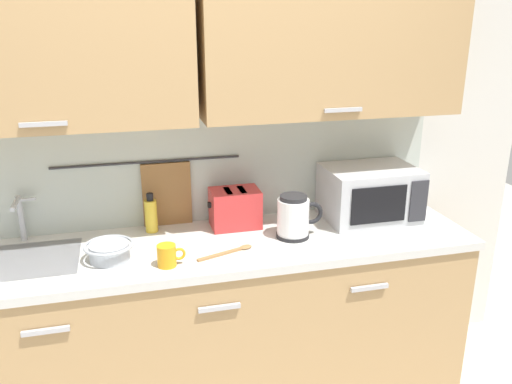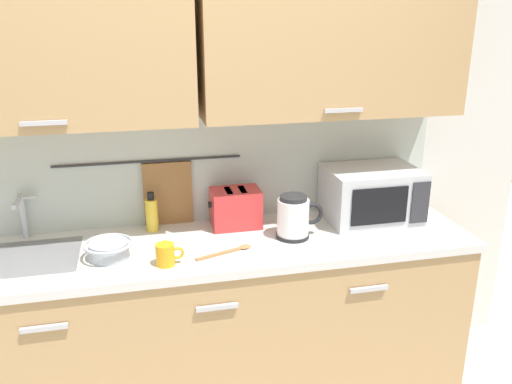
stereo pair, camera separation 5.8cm
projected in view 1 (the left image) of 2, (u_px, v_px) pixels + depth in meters
name	position (u px, v px, depth m)	size (l,w,h in m)	color
counter_unit	(207.00, 326.00, 2.61)	(2.53, 0.64, 0.90)	tan
back_wall_assembly	(194.00, 101.00, 2.48)	(3.70, 0.41, 2.50)	silver
sink_faucet	(20.00, 213.00, 2.43)	(0.09, 0.17, 0.22)	#B2B5BA
microwave	(370.00, 193.00, 2.73)	(0.46, 0.35, 0.27)	silver
electric_kettle	(294.00, 217.00, 2.50)	(0.23, 0.16, 0.21)	black
dish_soap_bottle	(151.00, 215.00, 2.57)	(0.06, 0.06, 0.20)	yellow
mug_near_sink	(167.00, 256.00, 2.23)	(0.12, 0.08, 0.09)	orange
mixing_bowl	(109.00, 250.00, 2.29)	(0.21, 0.21, 0.08)	#A5ADB7
toaster	(235.00, 208.00, 2.63)	(0.26, 0.17, 0.19)	red
wooden_spoon	(232.00, 251.00, 2.37)	(0.27, 0.12, 0.01)	#9E7042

